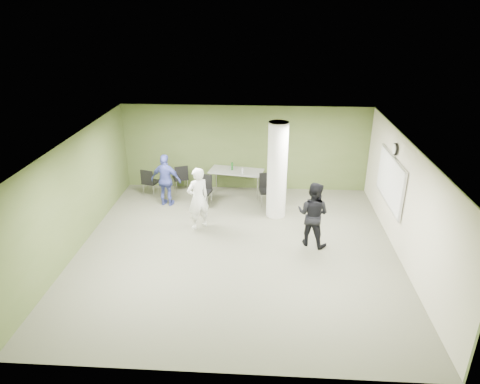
# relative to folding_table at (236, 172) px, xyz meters

# --- Properties ---
(floor) EXTENTS (8.00, 8.00, 0.00)m
(floor) POSITION_rel_folding_table_xyz_m (0.26, -3.49, -0.76)
(floor) COLOR #555644
(floor) RESTS_ON ground
(ceiling) EXTENTS (8.00, 8.00, 0.00)m
(ceiling) POSITION_rel_folding_table_xyz_m (0.26, -3.49, 2.04)
(ceiling) COLOR white
(ceiling) RESTS_ON wall_back
(wall_back) EXTENTS (8.00, 2.80, 0.02)m
(wall_back) POSITION_rel_folding_table_xyz_m (0.26, 0.51, 0.64)
(wall_back) COLOR #495A2A
(wall_back) RESTS_ON floor
(wall_left) EXTENTS (0.02, 8.00, 2.80)m
(wall_left) POSITION_rel_folding_table_xyz_m (-3.74, -3.49, 0.64)
(wall_left) COLOR #495A2A
(wall_left) RESTS_ON floor
(wall_right_cream) EXTENTS (0.02, 8.00, 2.80)m
(wall_right_cream) POSITION_rel_folding_table_xyz_m (4.26, -3.49, 0.64)
(wall_right_cream) COLOR beige
(wall_right_cream) RESTS_ON floor
(column) EXTENTS (0.56, 0.56, 2.80)m
(column) POSITION_rel_folding_table_xyz_m (1.26, -1.49, 0.64)
(column) COLOR silver
(column) RESTS_ON floor
(whiteboard) EXTENTS (0.05, 2.30, 1.30)m
(whiteboard) POSITION_rel_folding_table_xyz_m (4.19, -2.29, 0.74)
(whiteboard) COLOR silver
(whiteboard) RESTS_ON wall_right_cream
(wall_clock) EXTENTS (0.06, 0.32, 0.32)m
(wall_clock) POSITION_rel_folding_table_xyz_m (4.19, -2.29, 1.59)
(wall_clock) COLOR black
(wall_clock) RESTS_ON wall_right_cream
(folding_table) EXTENTS (1.80, 1.02, 1.06)m
(folding_table) POSITION_rel_folding_table_xyz_m (0.00, 0.00, 0.00)
(folding_table) COLOR gray
(folding_table) RESTS_ON floor
(wastebasket) EXTENTS (0.28, 0.28, 0.33)m
(wastebasket) POSITION_rel_folding_table_xyz_m (-0.97, -0.79, -0.59)
(wastebasket) COLOR #4C4C4C
(wastebasket) RESTS_ON floor
(chair_back_left) EXTENTS (0.57, 0.57, 0.91)m
(chair_back_left) POSITION_rel_folding_table_xyz_m (-2.77, -0.34, -0.23)
(chair_back_left) COLOR black
(chair_back_left) RESTS_ON floor
(chair_back_right) EXTENTS (0.60, 0.60, 0.92)m
(chair_back_right) POSITION_rel_folding_table_xyz_m (-1.83, 0.08, -0.22)
(chair_back_right) COLOR black
(chair_back_right) RESTS_ON floor
(chair_table_left) EXTENTS (0.56, 0.56, 0.97)m
(chair_table_left) POSITION_rel_folding_table_xyz_m (-0.93, -0.92, -0.19)
(chair_table_left) COLOR black
(chair_table_left) RESTS_ON floor
(chair_table_right) EXTENTS (0.55, 0.55, 0.98)m
(chair_table_right) POSITION_rel_folding_table_xyz_m (1.00, -0.72, -0.19)
(chair_table_right) COLOR black
(chair_table_right) RESTS_ON floor
(woman_white) EXTENTS (0.77, 0.73, 1.76)m
(woman_white) POSITION_rel_folding_table_xyz_m (-0.87, -2.39, 0.12)
(woman_white) COLOR white
(woman_white) RESTS_ON floor
(man_black) EXTENTS (1.03, 0.94, 1.71)m
(man_black) POSITION_rel_folding_table_xyz_m (2.16, -3.10, 0.10)
(man_black) COLOR black
(man_black) RESTS_ON floor
(man_blue) EXTENTS (1.01, 0.58, 1.63)m
(man_blue) POSITION_rel_folding_table_xyz_m (-2.07, -0.99, 0.06)
(man_blue) COLOR #3F4A9E
(man_blue) RESTS_ON floor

